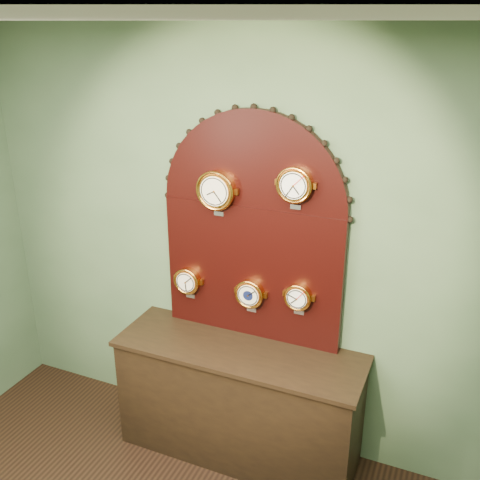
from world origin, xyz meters
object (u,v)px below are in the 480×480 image
at_px(shop_counter, 239,403).
at_px(roman_clock, 216,190).
at_px(barometer, 250,293).
at_px(tide_clock, 298,297).
at_px(hygrometer, 188,281).
at_px(display_board, 253,222).
at_px(arabic_clock, 295,185).

relative_size(shop_counter, roman_clock, 5.25).
xyz_separation_m(barometer, tide_clock, (0.32, 0.00, 0.04)).
xyz_separation_m(roman_clock, hygrometer, (-0.23, 0.00, -0.66)).
xyz_separation_m(shop_counter, barometer, (0.01, 0.15, 0.76)).
height_order(display_board, arabic_clock, display_board).
distance_m(shop_counter, arabic_clock, 1.56).
xyz_separation_m(shop_counter, tide_clock, (0.34, 0.15, 0.80)).
bearing_deg(arabic_clock, display_board, 166.97).
xyz_separation_m(hygrometer, tide_clock, (0.78, 0.00, 0.04)).
height_order(arabic_clock, barometer, arabic_clock).
xyz_separation_m(hygrometer, barometer, (0.46, -0.00, -0.00)).
bearing_deg(arabic_clock, shop_counter, -151.83).
bearing_deg(arabic_clock, tide_clock, 1.36).
xyz_separation_m(display_board, barometer, (0.01, -0.07, -0.47)).
bearing_deg(tide_clock, arabic_clock, -178.64).
height_order(roman_clock, hygrometer, roman_clock).
distance_m(display_board, roman_clock, 0.30).
bearing_deg(roman_clock, arabic_clock, 0.10).
bearing_deg(shop_counter, roman_clock, 144.91).
height_order(shop_counter, hygrometer, hygrometer).
bearing_deg(display_board, tide_clock, -10.96).
distance_m(shop_counter, roman_clock, 1.45).
bearing_deg(roman_clock, barometer, 0.33).
bearing_deg(barometer, arabic_clock, -0.09).
xyz_separation_m(shop_counter, hygrometer, (-0.44, 0.15, 0.76)).
distance_m(display_board, hygrometer, 0.64).
xyz_separation_m(arabic_clock, hygrometer, (-0.73, 0.00, -0.76)).
bearing_deg(roman_clock, hygrometer, 179.56).
xyz_separation_m(arabic_clock, barometer, (-0.27, 0.00, -0.76)).
bearing_deg(shop_counter, tide_clock, 24.69).
bearing_deg(barometer, display_board, 100.48).
relative_size(barometer, tide_clock, 1.08).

